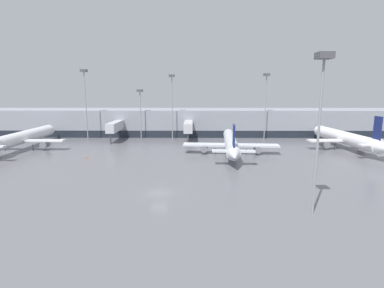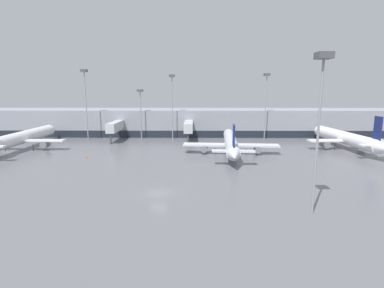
{
  "view_description": "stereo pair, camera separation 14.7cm",
  "coord_description": "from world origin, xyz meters",
  "px_view_note": "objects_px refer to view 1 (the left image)",
  "views": [
    {
      "loc": [
        5.5,
        -44.6,
        15.94
      ],
      "look_at": [
        5.0,
        26.11,
        3.0
      ],
      "focal_mm": 28.0,
      "sensor_mm": 36.0,
      "label": 1
    },
    {
      "loc": [
        5.64,
        -44.6,
        15.94
      ],
      "look_at": [
        5.0,
        26.11,
        3.0
      ],
      "focal_mm": 28.0,
      "sensor_mm": 36.0,
      "label": 2
    }
  ],
  "objects_px": {
    "parked_jet_1": "(345,138)",
    "traffic_cone_1": "(86,157)",
    "apron_light_mast_2": "(85,86)",
    "apron_light_mast_3": "(322,91)",
    "apron_light_mast_4": "(172,89)",
    "apron_light_mast_5": "(266,89)",
    "parked_jet_0": "(20,138)",
    "traffic_cone_2": "(338,146)",
    "apron_light_mast_0": "(140,99)",
    "parked_jet_2": "(231,143)"
  },
  "relations": [
    {
      "from": "parked_jet_1",
      "to": "traffic_cone_1",
      "type": "distance_m",
      "value": 67.32
    },
    {
      "from": "apron_light_mast_2",
      "to": "apron_light_mast_3",
      "type": "height_order",
      "value": "apron_light_mast_2"
    },
    {
      "from": "apron_light_mast_4",
      "to": "apron_light_mast_5",
      "type": "xyz_separation_m",
      "value": [
        29.79,
        0.12,
        0.24
      ]
    },
    {
      "from": "parked_jet_1",
      "to": "apron_light_mast_3",
      "type": "bearing_deg",
      "value": 145.21
    },
    {
      "from": "parked_jet_0",
      "to": "apron_light_mast_5",
      "type": "distance_m",
      "value": 72.49
    },
    {
      "from": "traffic_cone_2",
      "to": "apron_light_mast_5",
      "type": "bearing_deg",
      "value": 141.57
    },
    {
      "from": "traffic_cone_1",
      "to": "apron_light_mast_5",
      "type": "xyz_separation_m",
      "value": [
        48.1,
        28.13,
        15.8
      ]
    },
    {
      "from": "apron_light_mast_0",
      "to": "apron_light_mast_5",
      "type": "bearing_deg",
      "value": -0.38
    },
    {
      "from": "parked_jet_2",
      "to": "parked_jet_1",
      "type": "bearing_deg",
      "value": -74.64
    },
    {
      "from": "parked_jet_1",
      "to": "traffic_cone_2",
      "type": "distance_m",
      "value": 3.7
    },
    {
      "from": "apron_light_mast_3",
      "to": "apron_light_mast_4",
      "type": "distance_m",
      "value": 63.3
    },
    {
      "from": "parked_jet_1",
      "to": "apron_light_mast_2",
      "type": "height_order",
      "value": "apron_light_mast_2"
    },
    {
      "from": "apron_light_mast_0",
      "to": "apron_light_mast_4",
      "type": "distance_m",
      "value": 10.72
    },
    {
      "from": "traffic_cone_1",
      "to": "apron_light_mast_0",
      "type": "relative_size",
      "value": 0.05
    },
    {
      "from": "apron_light_mast_5",
      "to": "parked_jet_2",
      "type": "bearing_deg",
      "value": -121.08
    },
    {
      "from": "apron_light_mast_0",
      "to": "parked_jet_2",
      "type": "bearing_deg",
      "value": -40.73
    },
    {
      "from": "parked_jet_1",
      "to": "parked_jet_2",
      "type": "height_order",
      "value": "parked_jet_1"
    },
    {
      "from": "apron_light_mast_2",
      "to": "traffic_cone_2",
      "type": "bearing_deg",
      "value": -8.64
    },
    {
      "from": "traffic_cone_1",
      "to": "apron_light_mast_3",
      "type": "distance_m",
      "value": 53.61
    },
    {
      "from": "parked_jet_1",
      "to": "apron_light_mast_3",
      "type": "height_order",
      "value": "apron_light_mast_3"
    },
    {
      "from": "parked_jet_1",
      "to": "apron_light_mast_3",
      "type": "relative_size",
      "value": 1.8
    },
    {
      "from": "parked_jet_1",
      "to": "traffic_cone_2",
      "type": "relative_size",
      "value": 54.6
    },
    {
      "from": "apron_light_mast_0",
      "to": "traffic_cone_2",
      "type": "bearing_deg",
      "value": -13.77
    },
    {
      "from": "parked_jet_1",
      "to": "apron_light_mast_5",
      "type": "height_order",
      "value": "apron_light_mast_5"
    },
    {
      "from": "parked_jet_1",
      "to": "traffic_cone_2",
      "type": "bearing_deg",
      "value": 11.74
    },
    {
      "from": "apron_light_mast_0",
      "to": "apron_light_mast_4",
      "type": "xyz_separation_m",
      "value": [
        10.24,
        -0.39,
        3.16
      ]
    },
    {
      "from": "traffic_cone_1",
      "to": "traffic_cone_2",
      "type": "height_order",
      "value": "traffic_cone_1"
    },
    {
      "from": "parked_jet_2",
      "to": "traffic_cone_2",
      "type": "bearing_deg",
      "value": -70.07
    },
    {
      "from": "parked_jet_2",
      "to": "apron_light_mast_0",
      "type": "relative_size",
      "value": 2.24
    },
    {
      "from": "parked_jet_2",
      "to": "apron_light_mast_4",
      "type": "height_order",
      "value": "apron_light_mast_4"
    },
    {
      "from": "apron_light_mast_2",
      "to": "apron_light_mast_4",
      "type": "relative_size",
      "value": 1.07
    },
    {
      "from": "apron_light_mast_0",
      "to": "apron_light_mast_4",
      "type": "bearing_deg",
      "value": -2.15
    },
    {
      "from": "apron_light_mast_0",
      "to": "apron_light_mast_3",
      "type": "relative_size",
      "value": 0.79
    },
    {
      "from": "traffic_cone_2",
      "to": "apron_light_mast_5",
      "type": "height_order",
      "value": "apron_light_mast_5"
    },
    {
      "from": "apron_light_mast_4",
      "to": "apron_light_mast_5",
      "type": "bearing_deg",
      "value": 0.23
    },
    {
      "from": "parked_jet_0",
      "to": "parked_jet_2",
      "type": "height_order",
      "value": "parked_jet_0"
    },
    {
      "from": "apron_light_mast_0",
      "to": "apron_light_mast_5",
      "type": "height_order",
      "value": "apron_light_mast_5"
    },
    {
      "from": "traffic_cone_2",
      "to": "apron_light_mast_3",
      "type": "relative_size",
      "value": 0.03
    },
    {
      "from": "apron_light_mast_5",
      "to": "parked_jet_1",
      "type": "bearing_deg",
      "value": -41.96
    },
    {
      "from": "parked_jet_1",
      "to": "apron_light_mast_0",
      "type": "bearing_deg",
      "value": 69.88
    },
    {
      "from": "parked_jet_0",
      "to": "apron_light_mast_2",
      "type": "bearing_deg",
      "value": -37.98
    },
    {
      "from": "apron_light_mast_2",
      "to": "apron_light_mast_0",
      "type": "bearing_deg",
      "value": 9.82
    },
    {
      "from": "traffic_cone_1",
      "to": "apron_light_mast_5",
      "type": "bearing_deg",
      "value": 30.32
    },
    {
      "from": "apron_light_mast_0",
      "to": "apron_light_mast_2",
      "type": "distance_m",
      "value": 17.23
    },
    {
      "from": "parked_jet_2",
      "to": "apron_light_mast_4",
      "type": "bearing_deg",
      "value": 40.15
    },
    {
      "from": "traffic_cone_1",
      "to": "traffic_cone_2",
      "type": "xyz_separation_m",
      "value": [
        65.51,
        14.32,
        -0.06
      ]
    },
    {
      "from": "parked_jet_0",
      "to": "apron_light_mast_2",
      "type": "distance_m",
      "value": 24.33
    },
    {
      "from": "parked_jet_1",
      "to": "apron_light_mast_5",
      "type": "bearing_deg",
      "value": 43.81
    },
    {
      "from": "parked_jet_1",
      "to": "apron_light_mast_4",
      "type": "height_order",
      "value": "apron_light_mast_4"
    },
    {
      "from": "apron_light_mast_2",
      "to": "apron_light_mast_5",
      "type": "xyz_separation_m",
      "value": [
        56.51,
        2.59,
        -0.72
      ]
    }
  ]
}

